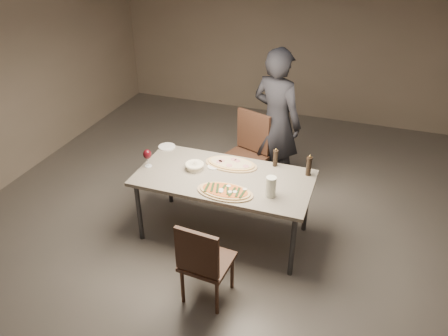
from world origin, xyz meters
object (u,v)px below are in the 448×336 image
(carafe, at_px, (271,187))
(chair_far, at_px, (247,149))
(dining_table, at_px, (224,181))
(chair_near, at_px, (203,260))
(diner, at_px, (276,122))
(zucchini_pizza, at_px, (225,191))
(pepper_mill_left, at_px, (309,166))
(bread_basket, at_px, (194,166))
(ham_pizza, at_px, (231,164))

(carafe, height_order, chair_far, chair_far)
(dining_table, bearing_deg, chair_near, -81.33)
(chair_near, relative_size, diner, 0.48)
(chair_far, bearing_deg, dining_table, 111.58)
(dining_table, height_order, zucchini_pizza, zucchini_pizza)
(carafe, bearing_deg, diner, 101.49)
(pepper_mill_left, xyz_separation_m, chair_far, (-0.84, 0.64, -0.29))
(bread_basket, height_order, carafe, carafe)
(zucchini_pizza, relative_size, ham_pizza, 0.98)
(ham_pizza, relative_size, bread_basket, 2.82)
(pepper_mill_left, height_order, diner, diner)
(chair_near, bearing_deg, diner, 91.19)
(carafe, distance_m, chair_far, 1.30)
(pepper_mill_left, bearing_deg, chair_near, -117.21)
(bread_basket, xyz_separation_m, carafe, (0.87, -0.21, 0.06))
(dining_table, bearing_deg, carafe, -18.98)
(pepper_mill_left, distance_m, diner, 0.99)
(chair_near, bearing_deg, bread_basket, 120.39)
(bread_basket, bearing_deg, pepper_mill_left, 13.93)
(bread_basket, bearing_deg, chair_far, 71.69)
(zucchini_pizza, xyz_separation_m, pepper_mill_left, (0.70, 0.59, 0.09))
(chair_far, bearing_deg, zucchini_pizza, 116.22)
(bread_basket, bearing_deg, ham_pizza, 32.49)
(pepper_mill_left, xyz_separation_m, carafe, (-0.27, -0.50, -0.01))
(carafe, xyz_separation_m, chair_far, (-0.57, 1.13, -0.28))
(zucchini_pizza, distance_m, ham_pizza, 0.54)
(ham_pizza, distance_m, bread_basket, 0.40)
(zucchini_pizza, xyz_separation_m, chair_far, (-0.15, 1.23, -0.19))
(pepper_mill_left, distance_m, carafe, 0.57)
(chair_near, distance_m, chair_far, 1.93)
(zucchini_pizza, distance_m, diner, 1.44)
(pepper_mill_left, xyz_separation_m, chair_near, (-0.66, -1.28, -0.37))
(pepper_mill_left, bearing_deg, zucchini_pizza, -139.47)
(pepper_mill_left, height_order, chair_far, chair_far)
(zucchini_pizza, height_order, diner, diner)
(chair_far, bearing_deg, chair_near, 114.91)
(pepper_mill_left, height_order, carafe, pepper_mill_left)
(bread_basket, distance_m, diner, 1.27)
(zucchini_pizza, bearing_deg, carafe, 7.43)
(carafe, bearing_deg, chair_near, -116.32)
(chair_near, bearing_deg, carafe, 68.06)
(pepper_mill_left, bearing_deg, carafe, -118.59)
(dining_table, height_order, chair_near, chair_near)
(bread_basket, xyz_separation_m, chair_near, (0.49, -1.00, -0.30))
(carafe, bearing_deg, dining_table, 161.02)
(bread_basket, relative_size, carafe, 0.98)
(ham_pizza, relative_size, chair_far, 0.56)
(zucchini_pizza, relative_size, diner, 0.31)
(zucchini_pizza, bearing_deg, chair_near, -92.27)
(ham_pizza, height_order, chair_near, chair_near)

